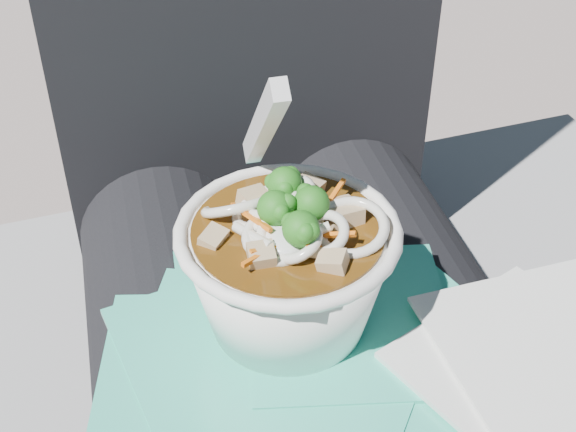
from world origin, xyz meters
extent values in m
cylinder|color=black|center=(-0.09, 0.00, 0.53)|extent=(0.15, 0.48, 0.15)
cylinder|color=black|center=(0.09, 0.00, 0.53)|extent=(0.15, 0.48, 0.15)
cube|color=#2BB697|center=(-0.01, -0.03, 0.60)|extent=(0.26, 0.26, 0.00)
cube|color=#2BB697|center=(-0.02, 0.04, 0.60)|extent=(0.15, 0.13, 0.00)
cube|color=#2BB697|center=(-0.01, 0.08, 0.60)|extent=(0.16, 0.16, 0.00)
cube|color=#2BB697|center=(0.04, -0.07, 0.61)|extent=(0.22, 0.23, 0.00)
cube|color=#2BB697|center=(0.00, -0.04, 0.61)|extent=(0.27, 0.27, 0.00)
cube|color=#2BB697|center=(-0.05, -0.05, 0.61)|extent=(0.24, 0.25, 0.00)
cube|color=#2BB697|center=(0.01, -0.07, 0.61)|extent=(0.21, 0.20, 0.00)
cube|color=#2BB697|center=(-0.09, -0.03, 0.61)|extent=(0.15, 0.16, 0.00)
cube|color=#2BB697|center=(-0.03, -0.04, 0.61)|extent=(0.25, 0.24, 0.00)
cube|color=#2BB697|center=(0.02, -0.01, 0.62)|extent=(0.16, 0.17, 0.00)
cube|color=silver|center=(0.11, -0.09, 0.62)|extent=(0.18, 0.18, 0.00)
cube|color=silver|center=(0.13, -0.07, 0.62)|extent=(0.14, 0.14, 0.00)
torus|color=white|center=(-0.03, 0.00, 0.70)|extent=(0.14, 0.14, 0.01)
cylinder|color=#442809|center=(-0.03, 0.00, 0.69)|extent=(0.12, 0.12, 0.01)
torus|color=silver|center=(-0.02, 0.02, 0.70)|extent=(0.05, 0.06, 0.05)
torus|color=silver|center=(-0.03, -0.02, 0.70)|extent=(0.03, 0.03, 0.02)
torus|color=silver|center=(-0.03, -0.02, 0.70)|extent=(0.04, 0.05, 0.03)
torus|color=silver|center=(-0.02, 0.02, 0.70)|extent=(0.04, 0.04, 0.03)
torus|color=silver|center=(-0.04, 0.01, 0.70)|extent=(0.05, 0.05, 0.03)
torus|color=silver|center=(0.01, -0.02, 0.70)|extent=(0.06, 0.06, 0.02)
torus|color=silver|center=(-0.01, -0.01, 0.70)|extent=(0.06, 0.06, 0.03)
torus|color=silver|center=(-0.05, 0.02, 0.70)|extent=(0.06, 0.05, 0.04)
torus|color=silver|center=(-0.02, -0.02, 0.70)|extent=(0.05, 0.05, 0.01)
torus|color=silver|center=(-0.03, -0.02, 0.70)|extent=(0.05, 0.05, 0.02)
torus|color=silver|center=(-0.03, 0.01, 0.71)|extent=(0.04, 0.04, 0.02)
torus|color=silver|center=(-0.01, -0.02, 0.70)|extent=(0.04, 0.04, 0.02)
cylinder|color=silver|center=(-0.01, -0.01, 0.70)|extent=(0.03, 0.03, 0.03)
cylinder|color=silver|center=(-0.05, -0.01, 0.70)|extent=(0.02, 0.03, 0.01)
cylinder|color=silver|center=(-0.02, -0.02, 0.70)|extent=(0.03, 0.01, 0.01)
cylinder|color=silver|center=(-0.04, 0.01, 0.70)|extent=(0.03, 0.01, 0.02)
cylinder|color=#68A04D|center=(-0.01, 0.00, 0.70)|extent=(0.01, 0.01, 0.01)
sphere|color=#145B14|center=(-0.01, 0.00, 0.71)|extent=(0.02, 0.02, 0.02)
sphere|color=#145B14|center=(-0.01, 0.00, 0.72)|extent=(0.01, 0.01, 0.01)
sphere|color=#145B14|center=(-0.01, 0.00, 0.71)|extent=(0.01, 0.01, 0.01)
sphere|color=#145B14|center=(-0.01, 0.00, 0.71)|extent=(0.01, 0.01, 0.01)
sphere|color=#145B14|center=(-0.01, 0.00, 0.72)|extent=(0.01, 0.01, 0.01)
cylinder|color=#68A04D|center=(-0.02, 0.02, 0.70)|extent=(0.01, 0.01, 0.01)
sphere|color=#145B14|center=(-0.02, 0.02, 0.71)|extent=(0.02, 0.02, 0.02)
sphere|color=#145B14|center=(-0.02, 0.02, 0.72)|extent=(0.01, 0.01, 0.01)
sphere|color=#145B14|center=(-0.02, 0.01, 0.72)|extent=(0.01, 0.01, 0.01)
sphere|color=#145B14|center=(-0.02, 0.03, 0.72)|extent=(0.01, 0.01, 0.01)
sphere|color=#145B14|center=(-0.03, 0.02, 0.71)|extent=(0.01, 0.01, 0.01)
cylinder|color=#68A04D|center=(-0.03, 0.00, 0.70)|extent=(0.01, 0.01, 0.01)
sphere|color=#145B14|center=(-0.03, 0.00, 0.71)|extent=(0.02, 0.02, 0.02)
sphere|color=#145B14|center=(-0.03, 0.00, 0.72)|extent=(0.01, 0.01, 0.01)
sphere|color=#145B14|center=(-0.03, -0.01, 0.72)|extent=(0.01, 0.01, 0.01)
sphere|color=#145B14|center=(-0.03, 0.00, 0.72)|extent=(0.01, 0.01, 0.01)
sphere|color=#145B14|center=(-0.03, 0.00, 0.72)|extent=(0.01, 0.01, 0.01)
cylinder|color=#68A04D|center=(-0.02, -0.03, 0.70)|extent=(0.01, 0.01, 0.01)
sphere|color=#145B14|center=(-0.02, -0.03, 0.71)|extent=(0.02, 0.02, 0.02)
sphere|color=#145B14|center=(-0.02, -0.03, 0.72)|extent=(0.01, 0.01, 0.01)
sphere|color=#145B14|center=(-0.03, -0.02, 0.72)|extent=(0.01, 0.01, 0.01)
sphere|color=#145B14|center=(-0.02, -0.03, 0.72)|extent=(0.01, 0.01, 0.01)
sphere|color=#145B14|center=(-0.02, -0.03, 0.72)|extent=(0.01, 0.01, 0.01)
cube|color=orange|center=(-0.05, 0.00, 0.71)|extent=(0.02, 0.04, 0.01)
cube|color=orange|center=(-0.02, -0.02, 0.70)|extent=(0.01, 0.05, 0.01)
cube|color=orange|center=(0.00, -0.02, 0.70)|extent=(0.03, 0.02, 0.01)
cube|color=orange|center=(-0.03, -0.02, 0.70)|extent=(0.04, 0.02, 0.02)
cube|color=orange|center=(-0.03, -0.01, 0.70)|extent=(0.01, 0.05, 0.02)
cube|color=orange|center=(-0.04, -0.03, 0.70)|extent=(0.04, 0.03, 0.01)
cube|color=orange|center=(0.01, 0.01, 0.71)|extent=(0.03, 0.03, 0.01)
cube|color=#A5835D|center=(0.01, 0.00, 0.70)|extent=(0.03, 0.03, 0.02)
cube|color=#A5835D|center=(0.00, 0.03, 0.70)|extent=(0.02, 0.02, 0.01)
cube|color=#A5835D|center=(-0.04, 0.03, 0.70)|extent=(0.02, 0.02, 0.01)
cube|color=#A5835D|center=(-0.07, 0.00, 0.70)|extent=(0.02, 0.02, 0.01)
cube|color=#A5835D|center=(-0.05, -0.03, 0.70)|extent=(0.02, 0.02, 0.01)
cube|color=#A5835D|center=(-0.01, -0.04, 0.70)|extent=(0.02, 0.02, 0.01)
ellipsoid|color=white|center=(-0.03, -0.01, 0.70)|extent=(0.03, 0.04, 0.01)
cube|color=white|center=(-0.03, 0.03, 0.75)|extent=(0.01, 0.10, 0.11)
camera|label=1|loc=(-0.12, -0.38, 1.01)|focal=50.00mm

